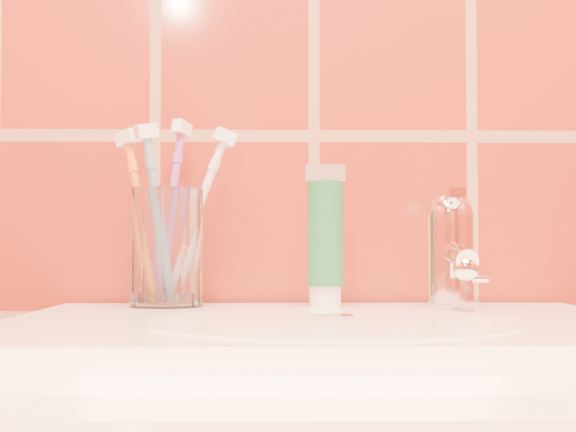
{
  "coord_description": "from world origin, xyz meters",
  "views": [
    {
      "loc": [
        -0.05,
        0.19,
        0.91
      ],
      "look_at": [
        -0.03,
        1.08,
        0.94
      ],
      "focal_mm": 55.0,
      "sensor_mm": 36.0,
      "label": 1
    }
  ],
  "objects": [
    {
      "name": "toothbrush_0",
      "position": [
        -0.13,
        1.14,
        0.94
      ],
      "size": [
        0.14,
        0.12,
        0.2
      ],
      "primitive_type": null,
      "rotation": [
        0.36,
        0.0,
        1.91
      ],
      "color": "silver",
      "rests_on": "glass_tumbler"
    },
    {
      "name": "toothbrush_2",
      "position": [
        -0.16,
        1.14,
        0.95
      ],
      "size": [
        0.09,
        0.12,
        0.22
      ],
      "primitive_type": null,
      "rotation": [
        0.23,
        0.0,
        2.66
      ],
      "color": "#8B4CA4",
      "rests_on": "glass_tumbler"
    },
    {
      "name": "glass_tumbler",
      "position": [
        -0.16,
        1.12,
        0.91
      ],
      "size": [
        0.1,
        0.1,
        0.12
      ],
      "primitive_type": "cylinder",
      "rotation": [
        0.0,
        0.0,
        -0.37
      ],
      "color": "white",
      "rests_on": "pedestal_sink"
    },
    {
      "name": "toothbrush_3",
      "position": [
        -0.19,
        1.13,
        0.94
      ],
      "size": [
        0.12,
        0.11,
        0.2
      ],
      "primitive_type": null,
      "rotation": [
        0.27,
        0.0,
        -2.2
      ],
      "color": "orange",
      "rests_on": "glass_tumbler"
    },
    {
      "name": "faucet",
      "position": [
        0.14,
        1.09,
        0.91
      ],
      "size": [
        0.05,
        0.11,
        0.12
      ],
      "color": "white",
      "rests_on": "pedestal_sink"
    },
    {
      "name": "toothpaste_tube",
      "position": [
        0.01,
        1.11,
        0.92
      ],
      "size": [
        0.04,
        0.04,
        0.15
      ],
      "rotation": [
        0.0,
        0.0,
        0.01
      ],
      "color": "white",
      "rests_on": "pedestal_sink"
    },
    {
      "name": "toothbrush_1",
      "position": [
        -0.17,
        1.1,
        0.94
      ],
      "size": [
        0.09,
        0.08,
        0.2
      ],
      "primitive_type": null,
      "rotation": [
        0.17,
        0.0,
        -0.97
      ],
      "color": "#6B99BE",
      "rests_on": "glass_tumbler"
    }
  ]
}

